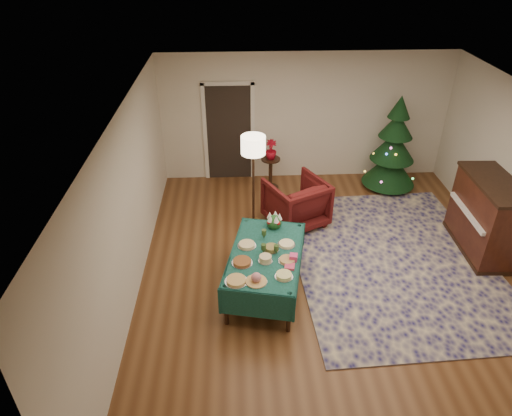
{
  "coord_description": "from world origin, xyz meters",
  "views": [
    {
      "loc": [
        -1.45,
        -5.51,
        4.75
      ],
      "look_at": [
        -1.16,
        0.74,
        0.87
      ],
      "focal_mm": 32.0,
      "sensor_mm": 36.0,
      "label": 1
    }
  ],
  "objects_px": {
    "side_table": "(270,174)",
    "christmas_tree": "(393,148)",
    "potted_plant": "(271,154)",
    "piano": "(486,217)",
    "buffet_table": "(266,260)",
    "armchair": "(296,200)",
    "floor_lamp": "(253,151)",
    "gift_box": "(293,257)"
  },
  "relations": [
    {
      "from": "floor_lamp",
      "to": "side_table",
      "type": "relative_size",
      "value": 2.49
    },
    {
      "from": "side_table",
      "to": "piano",
      "type": "height_order",
      "value": "piano"
    },
    {
      "from": "buffet_table",
      "to": "armchair",
      "type": "xyz_separation_m",
      "value": [
        0.67,
        1.8,
        -0.06
      ]
    },
    {
      "from": "piano",
      "to": "buffet_table",
      "type": "bearing_deg",
      "value": -167.03
    },
    {
      "from": "gift_box",
      "to": "potted_plant",
      "type": "height_order",
      "value": "potted_plant"
    },
    {
      "from": "buffet_table",
      "to": "piano",
      "type": "height_order",
      "value": "piano"
    },
    {
      "from": "floor_lamp",
      "to": "piano",
      "type": "bearing_deg",
      "value": -14.35
    },
    {
      "from": "buffet_table",
      "to": "floor_lamp",
      "type": "xyz_separation_m",
      "value": [
        -0.1,
        1.84,
        0.93
      ]
    },
    {
      "from": "gift_box",
      "to": "piano",
      "type": "height_order",
      "value": "piano"
    },
    {
      "from": "piano",
      "to": "christmas_tree",
      "type": "bearing_deg",
      "value": 111.92
    },
    {
      "from": "side_table",
      "to": "piano",
      "type": "relative_size",
      "value": 0.46
    },
    {
      "from": "floor_lamp",
      "to": "potted_plant",
      "type": "distance_m",
      "value": 1.52
    },
    {
      "from": "gift_box",
      "to": "christmas_tree",
      "type": "bearing_deg",
      "value": 53.64
    },
    {
      "from": "floor_lamp",
      "to": "piano",
      "type": "relative_size",
      "value": 1.14
    },
    {
      "from": "christmas_tree",
      "to": "armchair",
      "type": "bearing_deg",
      "value": -148.31
    },
    {
      "from": "side_table",
      "to": "christmas_tree",
      "type": "height_order",
      "value": "christmas_tree"
    },
    {
      "from": "floor_lamp",
      "to": "piano",
      "type": "height_order",
      "value": "floor_lamp"
    },
    {
      "from": "side_table",
      "to": "armchair",
      "type": "bearing_deg",
      "value": -74.74
    },
    {
      "from": "armchair",
      "to": "floor_lamp",
      "type": "xyz_separation_m",
      "value": [
        -0.78,
        0.04,
        0.99
      ]
    },
    {
      "from": "potted_plant",
      "to": "piano",
      "type": "bearing_deg",
      "value": -33.76
    },
    {
      "from": "armchair",
      "to": "potted_plant",
      "type": "height_order",
      "value": "armchair"
    },
    {
      "from": "floor_lamp",
      "to": "christmas_tree",
      "type": "distance_m",
      "value": 3.24
    },
    {
      "from": "christmas_tree",
      "to": "piano",
      "type": "height_order",
      "value": "christmas_tree"
    },
    {
      "from": "side_table",
      "to": "potted_plant",
      "type": "relative_size",
      "value": 1.73
    },
    {
      "from": "buffet_table",
      "to": "christmas_tree",
      "type": "bearing_deg",
      "value": 47.96
    },
    {
      "from": "armchair",
      "to": "piano",
      "type": "bearing_deg",
      "value": 136.09
    },
    {
      "from": "armchair",
      "to": "gift_box",
      "type": "bearing_deg",
      "value": 54.91
    },
    {
      "from": "armchair",
      "to": "floor_lamp",
      "type": "relative_size",
      "value": 0.57
    },
    {
      "from": "potted_plant",
      "to": "piano",
      "type": "distance_m",
      "value": 4.11
    },
    {
      "from": "christmas_tree",
      "to": "potted_plant",
      "type": "bearing_deg",
      "value": 179.52
    },
    {
      "from": "buffet_table",
      "to": "side_table",
      "type": "xyz_separation_m",
      "value": [
        0.31,
        3.14,
        -0.21
      ]
    },
    {
      "from": "piano",
      "to": "potted_plant",
      "type": "bearing_deg",
      "value": 146.24
    },
    {
      "from": "buffet_table",
      "to": "piano",
      "type": "xyz_separation_m",
      "value": [
        3.72,
        0.86,
        0.09
      ]
    },
    {
      "from": "buffet_table",
      "to": "potted_plant",
      "type": "bearing_deg",
      "value": 84.4
    },
    {
      "from": "floor_lamp",
      "to": "potted_plant",
      "type": "bearing_deg",
      "value": 72.51
    },
    {
      "from": "buffet_table",
      "to": "side_table",
      "type": "height_order",
      "value": "side_table"
    },
    {
      "from": "side_table",
      "to": "piano",
      "type": "bearing_deg",
      "value": -33.76
    },
    {
      "from": "armchair",
      "to": "potted_plant",
      "type": "distance_m",
      "value": 1.43
    },
    {
      "from": "gift_box",
      "to": "side_table",
      "type": "distance_m",
      "value": 3.34
    },
    {
      "from": "potted_plant",
      "to": "gift_box",
      "type": "bearing_deg",
      "value": -88.68
    },
    {
      "from": "christmas_tree",
      "to": "floor_lamp",
      "type": "bearing_deg",
      "value": -156.25
    },
    {
      "from": "gift_box",
      "to": "potted_plant",
      "type": "distance_m",
      "value": 3.32
    }
  ]
}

